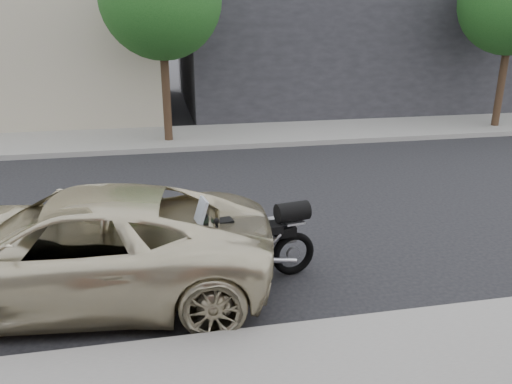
# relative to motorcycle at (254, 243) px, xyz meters

# --- Properties ---
(ground) EXTENTS (120.00, 120.00, 0.00)m
(ground) POSITION_rel_motorcycle_xyz_m (-1.08, -2.64, -0.58)
(ground) COLOR black
(ground) RESTS_ON ground
(far_sidewalk) EXTENTS (44.00, 3.00, 0.15)m
(far_sidewalk) POSITION_rel_motorcycle_xyz_m (-1.08, -9.14, -0.51)
(far_sidewalk) COLOR gray
(far_sidewalk) RESTS_ON ground
(far_building_dark) EXTENTS (16.00, 11.00, 7.00)m
(far_building_dark) POSITION_rel_motorcycle_xyz_m (-8.08, -16.14, 2.92)
(far_building_dark) COLOR #242428
(far_building_dark) RESTS_ON ground
(motorcycle) EXTENTS (2.13, 0.91, 1.36)m
(motorcycle) POSITION_rel_motorcycle_xyz_m (0.00, 0.00, 0.00)
(motorcycle) COLOR black
(motorcycle) RESTS_ON ground
(minivan) EXTENTS (5.45, 2.98, 1.45)m
(minivan) POSITION_rel_motorcycle_xyz_m (2.42, -0.04, 0.14)
(minivan) COLOR beige
(minivan) RESTS_ON ground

